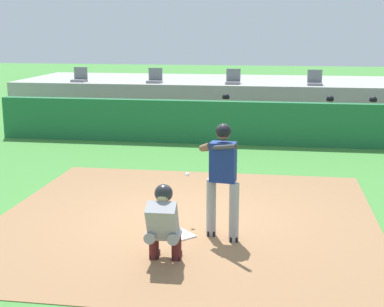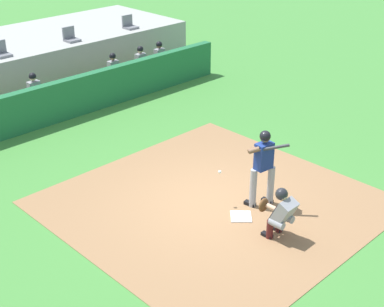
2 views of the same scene
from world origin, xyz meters
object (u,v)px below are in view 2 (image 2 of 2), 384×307
catcher_crouched (279,211)px  dugout_player_3 (162,59)px  dugout_player_0 (37,94)px  dugout_player_2 (143,64)px  stadium_seat_3 (71,37)px  batter_at_plate (263,164)px  home_plate (241,217)px  stadium_seat_2 (1,52)px  stadium_seat_4 (129,25)px  dugout_player_1 (116,72)px

catcher_crouched → dugout_player_3: (5.01, 9.13, 0.07)m
dugout_player_0 → dugout_player_2: size_ratio=1.00×
dugout_player_2 → dugout_player_3: 0.87m
stadium_seat_3 → batter_at_plate: bearing=-100.7°
home_plate → catcher_crouched: size_ratio=0.21×
catcher_crouched → dugout_player_3: dugout_player_3 is taller
stadium_seat_2 → stadium_seat_4: same height
stadium_seat_4 → dugout_player_0: bearing=-158.8°
home_plate → stadium_seat_2: size_ratio=0.92×
home_plate → dugout_player_2: dugout_player_2 is taller
dugout_player_0 → dugout_player_2: (4.17, 0.00, 0.00)m
home_plate → batter_at_plate: (0.69, 0.03, 1.01)m
home_plate → dugout_player_0: (-0.05, 8.14, 0.65)m
home_plate → dugout_player_2: 9.15m
batter_at_plate → stadium_seat_2: bearing=93.9°
dugout_player_2 → dugout_player_3: (0.87, 0.00, 0.00)m
catcher_crouched → dugout_player_2: 10.03m
dugout_player_2 → catcher_crouched: bearing=-114.4°
dugout_player_2 → batter_at_plate: bearing=-113.0°
dugout_player_1 → dugout_player_0: bearing=180.0°
catcher_crouched → stadium_seat_4: 12.36m
stadium_seat_3 → stadium_seat_4: 2.60m
catcher_crouched → stadium_seat_4: bearing=65.0°
dugout_player_1 → stadium_seat_2: (-2.94, 2.03, 0.86)m
home_plate → dugout_player_0: bearing=90.3°
dugout_player_2 → dugout_player_3: bearing=0.0°
batter_at_plate → stadium_seat_2: 10.19m
dugout_player_1 → stadium_seat_4: stadium_seat_4 is taller
dugout_player_1 → dugout_player_2: size_ratio=1.00×
home_plate → dugout_player_0: dugout_player_0 is taller
dugout_player_1 → dugout_player_2: same height
home_plate → stadium_seat_2: (0.00, 10.18, 1.51)m
dugout_player_1 → dugout_player_2: (1.19, 0.00, 0.00)m
dugout_player_0 → stadium_seat_3: 3.45m
batter_at_plate → dugout_player_3: batter_at_plate is taller
dugout_player_1 → stadium_seat_3: 2.23m
batter_at_plate → stadium_seat_2: (-0.69, 10.15, 0.50)m
stadium_seat_4 → dugout_player_1: bearing=-138.0°
home_plate → stadium_seat_4: stadium_seat_4 is taller
stadium_seat_3 → stadium_seat_4: same height
dugout_player_3 → dugout_player_0: bearing=180.0°
dugout_player_2 → dugout_player_1: bearing=180.0°
catcher_crouched → stadium_seat_2: 11.20m
stadium_seat_2 → dugout_player_0: bearing=-91.3°
batter_at_plate → catcher_crouched: bearing=-124.7°
home_plate → stadium_seat_3: size_ratio=0.92×
catcher_crouched → dugout_player_0: dugout_player_0 is taller
catcher_crouched → dugout_player_1: 9.60m
dugout_player_1 → stadium_seat_4: bearing=42.0°
dugout_player_3 → stadium_seat_4: bearing=84.4°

